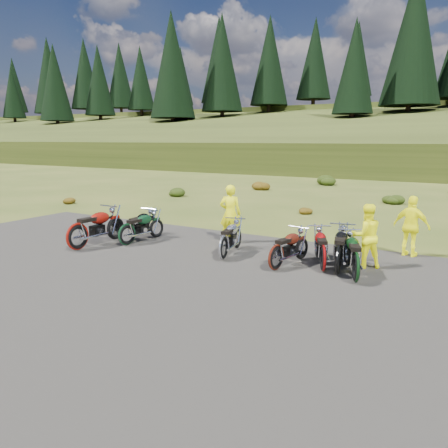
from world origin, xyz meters
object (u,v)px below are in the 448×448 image
Objects in this scene: motorcycle_3 at (223,260)px; person_middle at (230,215)px; motorcycle_0 at (130,242)px; motorcycle_7 at (355,283)px.

person_middle is at bearing 13.01° from motorcycle_3.
person_middle is (2.88, 1.57, 0.94)m from motorcycle_0.
motorcycle_3 reaches higher than motorcycle_0.
person_middle reaches higher than motorcycle_3.
motorcycle_3 is 0.96× the size of motorcycle_7.
motorcycle_3 is at bearing 96.19° from person_middle.
motorcycle_7 is 5.07m from person_middle.
motorcycle_3 is 1.04× the size of person_middle.
motorcycle_0 is 0.96× the size of motorcycle_3.
motorcycle_7 is at bearing 137.57° from person_middle.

